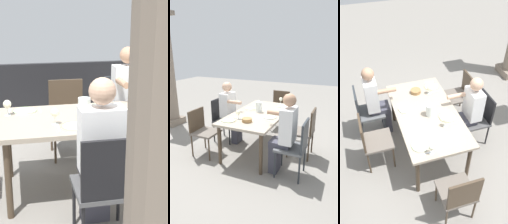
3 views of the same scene
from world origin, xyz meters
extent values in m
plane|color=gray|center=(0.00, 0.00, 0.00)|extent=(16.00, 16.00, 0.00)
cube|color=tan|center=(0.00, 0.00, 0.73)|extent=(1.76, 0.92, 0.04)
cylinder|color=#473828|center=(0.80, 0.38, 0.35)|extent=(0.06, 0.06, 0.71)
cylinder|color=#473828|center=(-0.80, -0.38, 0.35)|extent=(0.06, 0.06, 0.71)
cylinder|color=#473828|center=(0.80, -0.38, 0.35)|extent=(0.06, 0.06, 0.71)
cylinder|color=#473828|center=(-0.42, 0.61, 0.21)|extent=(0.03, 0.03, 0.43)
cube|color=#5B5E61|center=(-0.61, -0.80, 0.47)|extent=(0.44, 0.44, 0.04)
cube|color=#2D3338|center=(-0.61, -1.00, 0.70)|extent=(0.42, 0.03, 0.46)
cylinder|color=#2D3338|center=(-0.42, -0.61, 0.22)|extent=(0.03, 0.03, 0.45)
cylinder|color=#2D3338|center=(-0.80, -0.61, 0.22)|extent=(0.03, 0.03, 0.45)
cylinder|color=#2D3338|center=(-0.42, -0.99, 0.22)|extent=(0.03, 0.03, 0.45)
cylinder|color=#2D3338|center=(-0.80, -0.99, 0.22)|extent=(0.03, 0.03, 0.45)
cube|color=#4F4F50|center=(0.09, 0.80, 0.44)|extent=(0.44, 0.44, 0.04)
cube|color=black|center=(0.09, 1.00, 0.68)|extent=(0.42, 0.03, 0.46)
cylinder|color=black|center=(-0.10, 0.61, 0.21)|extent=(0.03, 0.03, 0.43)
cylinder|color=black|center=(0.28, 0.61, 0.21)|extent=(0.03, 0.03, 0.43)
cube|color=#6A6158|center=(0.09, -0.80, 0.47)|extent=(0.44, 0.44, 0.04)
cube|color=#473828|center=(0.09, -1.00, 0.69)|extent=(0.42, 0.03, 0.44)
cylinder|color=#473828|center=(0.28, -0.61, 0.23)|extent=(0.03, 0.03, 0.45)
cylinder|color=#473828|center=(-0.10, -0.61, 0.23)|extent=(0.03, 0.03, 0.45)
cylinder|color=#473828|center=(0.28, -0.99, 0.23)|extent=(0.03, 0.03, 0.45)
cylinder|color=#473828|center=(-0.10, -0.99, 0.23)|extent=(0.03, 0.03, 0.45)
cube|color=#3F3F4C|center=(-0.61, -0.55, 0.23)|extent=(0.24, 0.14, 0.46)
cube|color=#3F3F4C|center=(-0.61, -0.64, 0.51)|extent=(0.28, 0.32, 0.10)
cube|color=white|center=(-0.61, -0.75, 0.83)|extent=(0.34, 0.20, 0.54)
sphere|color=tan|center=(-0.61, -0.75, 1.22)|extent=(0.20, 0.20, 0.20)
cylinder|color=tan|center=(-0.47, -0.51, 0.95)|extent=(0.07, 0.30, 0.07)
cube|color=#3F3F4C|center=(0.09, 0.55, 0.23)|extent=(0.24, 0.14, 0.46)
cube|color=#3F3F4C|center=(0.09, 0.64, 0.51)|extent=(0.28, 0.32, 0.10)
cube|color=white|center=(0.09, 0.75, 0.81)|extent=(0.34, 0.20, 0.50)
sphere|color=tan|center=(0.09, 0.75, 1.18)|extent=(0.20, 0.20, 0.20)
cylinder|color=tan|center=(-0.05, 0.51, 0.92)|extent=(0.07, 0.30, 0.07)
cube|color=black|center=(0.00, -2.36, 0.45)|extent=(4.16, 0.10, 0.90)
cylinder|color=silver|center=(-0.62, 0.30, 0.76)|extent=(0.25, 0.25, 0.01)
torus|color=#A0BE77|center=(-0.62, 0.30, 0.76)|extent=(0.25, 0.25, 0.01)
cylinder|color=white|center=(-0.45, 0.20, 0.75)|extent=(0.06, 0.06, 0.00)
cylinder|color=white|center=(-0.45, 0.20, 0.79)|extent=(0.01, 0.01, 0.07)
sphere|color=#F2EFCC|center=(-0.45, 0.20, 0.86)|extent=(0.08, 0.08, 0.08)
cube|color=silver|center=(-0.47, 0.30, 0.75)|extent=(0.02, 0.17, 0.01)
cylinder|color=white|center=(-0.17, -0.28, 0.76)|extent=(0.23, 0.23, 0.01)
torus|color=#A9CD91|center=(-0.17, -0.28, 0.76)|extent=(0.24, 0.24, 0.01)
cube|color=silver|center=(-0.32, -0.28, 0.75)|extent=(0.02, 0.17, 0.01)
cube|color=silver|center=(-0.02, -0.28, 0.75)|extent=(0.02, 0.17, 0.01)
cylinder|color=silver|center=(0.20, 0.27, 0.76)|extent=(0.26, 0.26, 0.01)
torus|color=#A0BE77|center=(0.20, 0.27, 0.76)|extent=(0.26, 0.26, 0.01)
cylinder|color=white|center=(0.37, 0.17, 0.75)|extent=(0.06, 0.06, 0.00)
cylinder|color=white|center=(0.37, 0.17, 0.79)|extent=(0.01, 0.01, 0.07)
sphere|color=#F2EFCC|center=(0.37, 0.17, 0.86)|extent=(0.08, 0.08, 0.08)
cube|color=silver|center=(0.05, 0.27, 0.75)|extent=(0.03, 0.17, 0.01)
cube|color=silver|center=(0.35, 0.27, 0.75)|extent=(0.02, 0.17, 0.01)
cylinder|color=white|center=(0.61, -0.29, 0.76)|extent=(0.24, 0.24, 0.01)
torus|color=#A4C786|center=(0.61, -0.29, 0.76)|extent=(0.24, 0.24, 0.01)
cylinder|color=white|center=(0.78, -0.19, 0.75)|extent=(0.06, 0.06, 0.00)
cylinder|color=white|center=(0.78, -0.19, 0.79)|extent=(0.01, 0.01, 0.08)
sphere|color=#F2EFCC|center=(0.78, -0.19, 0.87)|extent=(0.08, 0.08, 0.08)
cube|color=silver|center=(0.46, -0.29, 0.75)|extent=(0.03, 0.17, 0.01)
cube|color=silver|center=(0.76, -0.29, 0.75)|extent=(0.02, 0.17, 0.01)
cylinder|color=white|center=(0.07, 0.03, 0.85)|extent=(0.12, 0.12, 0.19)
cylinder|color=#EFEAC6|center=(0.07, 0.03, 0.82)|extent=(0.11, 0.11, 0.13)
cylinder|color=#9E7547|center=(-0.54, -0.01, 0.78)|extent=(0.17, 0.17, 0.06)
camera|label=1|loc=(0.70, 3.05, 1.76)|focal=55.11mm
camera|label=2|loc=(-3.51, -1.51, 1.96)|focal=33.67mm
camera|label=3|loc=(2.71, -0.90, 3.26)|focal=39.66mm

